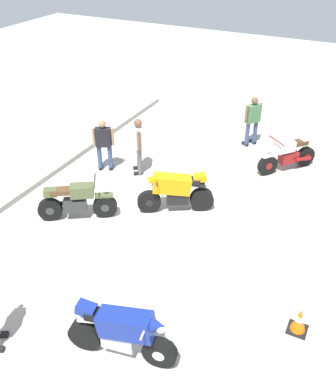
{
  "coord_description": "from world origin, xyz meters",
  "views": [
    {
      "loc": [
        -7.93,
        -3.46,
        6.5
      ],
      "look_at": [
        0.07,
        0.55,
        0.75
      ],
      "focal_mm": 40.86,
      "sensor_mm": 36.0,
      "label": 1
    }
  ],
  "objects_px": {
    "motorcycle_cream_vintage": "(288,155)",
    "person_in_black_shirt": "(104,143)",
    "motorcycle_blue_sportbike": "(122,331)",
    "traffic_cone": "(299,320)",
    "person_in_white_shirt": "(139,143)",
    "motorcycle_olive_vintage": "(77,202)",
    "person_in_green_shirt": "(253,118)",
    "motorcycle_orange_sportbike": "(175,191)"
  },
  "relations": [
    {
      "from": "motorcycle_cream_vintage",
      "to": "person_in_white_shirt",
      "type": "xyz_separation_m",
      "value": [
        -2.08,
        3.84,
        0.47
      ]
    },
    {
      "from": "person_in_green_shirt",
      "to": "person_in_white_shirt",
      "type": "bearing_deg",
      "value": 87.59
    },
    {
      "from": "person_in_black_shirt",
      "to": "traffic_cone",
      "type": "distance_m",
      "value": 7.36
    },
    {
      "from": "motorcycle_orange_sportbike",
      "to": "motorcycle_olive_vintage",
      "type": "bearing_deg",
      "value": 3.1
    },
    {
      "from": "motorcycle_cream_vintage",
      "to": "traffic_cone",
      "type": "xyz_separation_m",
      "value": [
        -5.85,
        -1.66,
        -0.23
      ]
    },
    {
      "from": "motorcycle_cream_vintage",
      "to": "motorcycle_blue_sportbike",
      "type": "height_order",
      "value": "motorcycle_blue_sportbike"
    },
    {
      "from": "motorcycle_orange_sportbike",
      "to": "person_in_green_shirt",
      "type": "height_order",
      "value": "person_in_green_shirt"
    },
    {
      "from": "motorcycle_cream_vintage",
      "to": "traffic_cone",
      "type": "distance_m",
      "value": 6.08
    },
    {
      "from": "motorcycle_blue_sportbike",
      "to": "person_in_black_shirt",
      "type": "bearing_deg",
      "value": 116.04
    },
    {
      "from": "motorcycle_cream_vintage",
      "to": "motorcycle_blue_sportbike",
      "type": "distance_m",
      "value": 7.79
    },
    {
      "from": "motorcycle_cream_vintage",
      "to": "traffic_cone",
      "type": "bearing_deg",
      "value": 55.58
    },
    {
      "from": "person_in_white_shirt",
      "to": "person_in_green_shirt",
      "type": "distance_m",
      "value": 3.98
    },
    {
      "from": "motorcycle_cream_vintage",
      "to": "person_in_black_shirt",
      "type": "xyz_separation_m",
      "value": [
        -2.41,
        4.82,
        0.4
      ]
    },
    {
      "from": "motorcycle_blue_sportbike",
      "to": "person_in_black_shirt",
      "type": "height_order",
      "value": "person_in_black_shirt"
    },
    {
      "from": "motorcycle_olive_vintage",
      "to": "motorcycle_cream_vintage",
      "type": "distance_m",
      "value": 6.28
    },
    {
      "from": "motorcycle_cream_vintage",
      "to": "person_in_green_shirt",
      "type": "xyz_separation_m",
      "value": [
        1.12,
        1.47,
        0.44
      ]
    },
    {
      "from": "person_in_white_shirt",
      "to": "person_in_green_shirt",
      "type": "height_order",
      "value": "person_in_white_shirt"
    },
    {
      "from": "motorcycle_cream_vintage",
      "to": "person_in_white_shirt",
      "type": "bearing_deg",
      "value": -21.87
    },
    {
      "from": "motorcycle_orange_sportbike",
      "to": "motorcycle_olive_vintage",
      "type": "height_order",
      "value": "motorcycle_orange_sportbike"
    },
    {
      "from": "person_in_white_shirt",
      "to": "traffic_cone",
      "type": "distance_m",
      "value": 6.71
    },
    {
      "from": "motorcycle_cream_vintage",
      "to": "motorcycle_orange_sportbike",
      "type": "bearing_deg",
      "value": 8.76
    },
    {
      "from": "motorcycle_cream_vintage",
      "to": "motorcycle_blue_sportbike",
      "type": "relative_size",
      "value": 0.82
    },
    {
      "from": "motorcycle_blue_sportbike",
      "to": "person_in_black_shirt",
      "type": "distance_m",
      "value": 6.6
    },
    {
      "from": "motorcycle_orange_sportbike",
      "to": "person_in_green_shirt",
      "type": "bearing_deg",
      "value": -128.41
    },
    {
      "from": "person_in_green_shirt",
      "to": "traffic_cone",
      "type": "xyz_separation_m",
      "value": [
        -6.97,
        -3.13,
        -0.67
      ]
    },
    {
      "from": "motorcycle_olive_vintage",
      "to": "person_in_green_shirt",
      "type": "xyz_separation_m",
      "value": [
        5.91,
        -2.61,
        0.44
      ]
    },
    {
      "from": "person_in_white_shirt",
      "to": "person_in_green_shirt",
      "type": "bearing_deg",
      "value": -159.16
    },
    {
      "from": "motorcycle_olive_vintage",
      "to": "traffic_cone",
      "type": "height_order",
      "value": "motorcycle_olive_vintage"
    },
    {
      "from": "motorcycle_blue_sportbike",
      "to": "traffic_cone",
      "type": "xyz_separation_m",
      "value": [
        1.89,
        -2.59,
        -0.33
      ]
    },
    {
      "from": "motorcycle_olive_vintage",
      "to": "person_in_black_shirt",
      "type": "xyz_separation_m",
      "value": [
        2.37,
        0.75,
        0.4
      ]
    },
    {
      "from": "person_in_white_shirt",
      "to": "traffic_cone",
      "type": "relative_size",
      "value": 3.16
    },
    {
      "from": "motorcycle_olive_vintage",
      "to": "person_in_black_shirt",
      "type": "distance_m",
      "value": 2.52
    },
    {
      "from": "person_in_green_shirt",
      "to": "traffic_cone",
      "type": "distance_m",
      "value": 7.67
    },
    {
      "from": "person_in_green_shirt",
      "to": "person_in_black_shirt",
      "type": "distance_m",
      "value": 4.87
    },
    {
      "from": "motorcycle_cream_vintage",
      "to": "person_in_black_shirt",
      "type": "bearing_deg",
      "value": -23.68
    },
    {
      "from": "motorcycle_orange_sportbike",
      "to": "person_in_black_shirt",
      "type": "height_order",
      "value": "person_in_black_shirt"
    },
    {
      "from": "motorcycle_orange_sportbike",
      "to": "motorcycle_olive_vintage",
      "type": "xyz_separation_m",
      "value": [
        -1.39,
        2.03,
        -0.11
      ]
    },
    {
      "from": "motorcycle_orange_sportbike",
      "to": "motorcycle_olive_vintage",
      "type": "relative_size",
      "value": 1.02
    },
    {
      "from": "person_in_green_shirt",
      "to": "traffic_cone",
      "type": "relative_size",
      "value": 3.1
    },
    {
      "from": "person_in_white_shirt",
      "to": "motorcycle_olive_vintage",
      "type": "bearing_deg",
      "value": 52.6
    },
    {
      "from": "traffic_cone",
      "to": "motorcycle_cream_vintage",
      "type": "bearing_deg",
      "value": 15.81
    },
    {
      "from": "person_in_white_shirt",
      "to": "person_in_green_shirt",
      "type": "relative_size",
      "value": 1.02
    }
  ]
}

